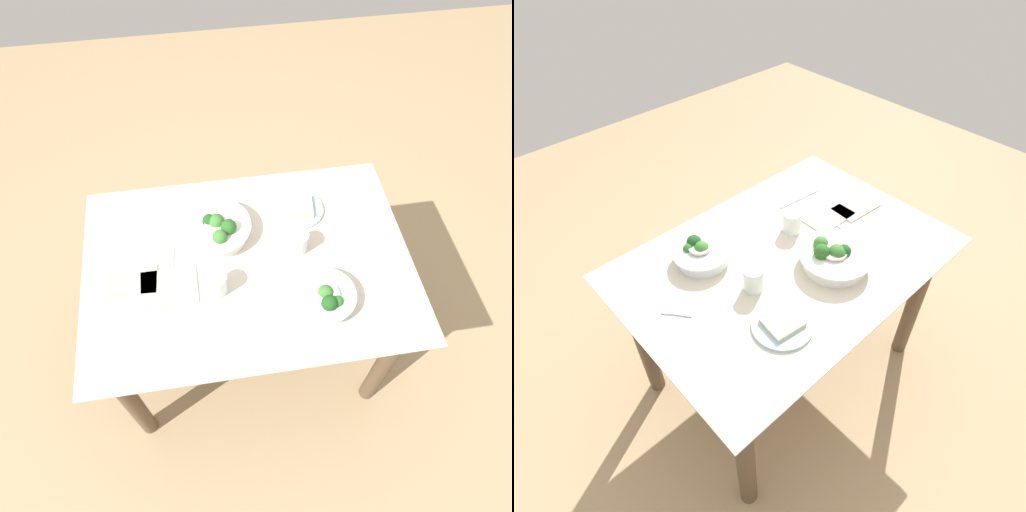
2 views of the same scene
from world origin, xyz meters
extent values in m
plane|color=tan|center=(0.00, 0.00, 0.00)|extent=(6.00, 6.00, 0.00)
cube|color=beige|center=(0.00, 0.00, 0.77)|extent=(1.25, 0.89, 0.01)
cube|color=brown|center=(0.00, 0.00, 0.75)|extent=(1.22, 0.86, 0.02)
cylinder|color=brown|center=(-0.53, -0.34, 0.37)|extent=(0.07, 0.07, 0.74)
cylinder|color=brown|center=(0.53, -0.34, 0.37)|extent=(0.07, 0.07, 0.74)
cylinder|color=brown|center=(-0.53, 0.34, 0.37)|extent=(0.07, 0.07, 0.74)
cylinder|color=brown|center=(0.53, 0.34, 0.37)|extent=(0.07, 0.07, 0.74)
cylinder|color=white|center=(-0.10, 0.15, 0.80)|extent=(0.25, 0.25, 0.05)
cylinder|color=white|center=(-0.10, 0.15, 0.83)|extent=(0.28, 0.28, 0.01)
sphere|color=#1E511E|center=(-0.13, 0.17, 0.84)|extent=(0.06, 0.06, 0.06)
sphere|color=#3D7A33|center=(-0.09, 0.09, 0.84)|extent=(0.06, 0.06, 0.06)
sphere|color=#3D7A33|center=(-0.10, 0.16, 0.84)|extent=(0.06, 0.06, 0.06)
sphere|color=#33702D|center=(-0.10, 0.17, 0.84)|extent=(0.06, 0.06, 0.06)
sphere|color=#286023|center=(-0.06, 0.12, 0.85)|extent=(0.06, 0.06, 0.06)
cylinder|color=beige|center=(-0.10, 0.15, 0.84)|extent=(0.10, 0.10, 0.01)
cylinder|color=white|center=(0.25, -0.21, 0.79)|extent=(0.20, 0.20, 0.05)
cylinder|color=white|center=(0.25, -0.21, 0.82)|extent=(0.22, 0.22, 0.01)
sphere|color=#3D7A33|center=(0.25, -0.21, 0.83)|extent=(0.06, 0.06, 0.06)
sphere|color=#33702D|center=(0.28, -0.24, 0.83)|extent=(0.04, 0.04, 0.04)
sphere|color=#1E511E|center=(0.25, -0.25, 0.84)|extent=(0.06, 0.06, 0.06)
cylinder|color=beige|center=(0.25, -0.21, 0.84)|extent=(0.08, 0.08, 0.01)
cylinder|color=#99C6D1|center=(0.24, 0.23, 0.78)|extent=(0.21, 0.21, 0.01)
cube|color=beige|center=(0.24, 0.23, 0.79)|extent=(0.13, 0.12, 0.02)
cylinder|color=silver|center=(-0.13, -0.10, 0.82)|extent=(0.08, 0.08, 0.09)
cylinder|color=silver|center=(0.20, 0.03, 0.82)|extent=(0.07, 0.07, 0.09)
cube|color=#B7B7BC|center=(-0.28, 0.07, 0.77)|extent=(0.01, 0.07, 0.00)
cube|color=#B7B7BC|center=(-0.29, 0.02, 0.77)|extent=(0.02, 0.03, 0.00)
cube|color=#B7B7BC|center=(0.47, -0.04, 0.77)|extent=(0.05, 0.07, 0.00)
cube|color=#B7B7BC|center=(0.50, -0.09, 0.77)|extent=(0.03, 0.03, 0.00)
cube|color=#B7B7BC|center=(-0.31, -0.23, 0.77)|extent=(0.22, 0.03, 0.00)
cube|color=#B1A997|center=(-0.44, -0.01, 0.77)|extent=(0.20, 0.14, 0.01)
cube|color=#B1A997|center=(-0.30, -0.06, 0.77)|extent=(0.21, 0.16, 0.01)
camera|label=1|loc=(-0.11, -0.95, 2.23)|focal=32.00mm
camera|label=2|loc=(0.86, 0.83, 1.93)|focal=30.08mm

